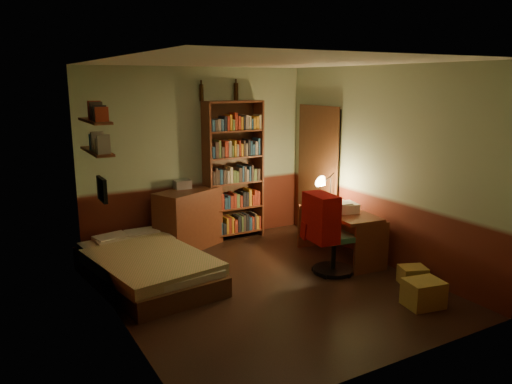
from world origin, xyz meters
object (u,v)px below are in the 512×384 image
bookshelf (234,171)px  desk (340,234)px  cardboard_box_a (424,293)px  bed (145,255)px  office_chair (334,232)px  dresser (189,219)px  desk_lamp (331,183)px  mini_stereo (182,184)px  cardboard_box_b (413,275)px

bookshelf → desk: 1.89m
bookshelf → cardboard_box_a: bookshelf is taller
bed → office_chair: (2.15, -0.96, 0.23)m
bed → dresser: bearing=36.6°
desk_lamp → bookshelf: bearing=124.6°
office_chair → bookshelf: bearing=108.7°
mini_stereo → cardboard_box_a: (1.49, -3.22, -0.78)m
bookshelf → cardboard_box_a: bearing=-80.5°
office_chair → bed: bearing=161.7°
mini_stereo → bed: bearing=-130.1°
mini_stereo → bookshelf: size_ratio=0.11×
bed → bookshelf: bearing=22.5°
bed → cardboard_box_a: bearing=-49.7°
bed → desk: (2.56, -0.58, 0.03)m
cardboard_box_a → cardboard_box_b: 0.62m
bed → cardboard_box_b: bed is taller
mini_stereo → desk: 2.37m
mini_stereo → desk: bearing=-41.6°
desk → cardboard_box_b: 1.19m
cardboard_box_b → dresser: bearing=125.1°
bed → cardboard_box_a: bed is taller
bed → bookshelf: size_ratio=0.98×
dresser → desk_lamp: (1.84, -0.95, 0.52)m
bed → desk: size_ratio=1.62×
cardboard_box_a → mini_stereo: bearing=114.8°
office_chair → cardboard_box_a: office_chair is taller
bookshelf → office_chair: 2.03m
mini_stereo → cardboard_box_a: mini_stereo is taller
desk → dresser: bearing=145.4°
mini_stereo → office_chair: office_chair is taller
bookshelf → office_chair: size_ratio=1.97×
cardboard_box_b → office_chair: bearing=128.1°
mini_stereo → desk_lamp: size_ratio=0.43×
dresser → cardboard_box_a: (1.46, -3.09, -0.29)m
dresser → cardboard_box_b: size_ratio=3.21×
bookshelf → cardboard_box_b: (1.04, -2.68, -0.95)m
bed → cardboard_box_a: 3.26m
cardboard_box_b → bed: bearing=147.8°
cardboard_box_b → cardboard_box_a: bearing=-126.5°
dresser → desk_lamp: desk_lamp is taller
office_chair → cardboard_box_b: size_ratio=3.52×
desk → cardboard_box_a: size_ratio=3.27×
office_chair → cardboard_box_b: (0.60, -0.77, -0.43)m
bookshelf → office_chair: (0.44, -1.91, -0.52)m
office_chair → cardboard_box_b: bearing=-46.1°
bed → mini_stereo: (0.89, 0.99, 0.62)m
desk → cardboard_box_b: size_ratio=4.21×
desk → office_chair: office_chair is taller
mini_stereo → desk_lamp: (1.87, -1.07, 0.03)m
desk_lamp → cardboard_box_a: 2.33m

